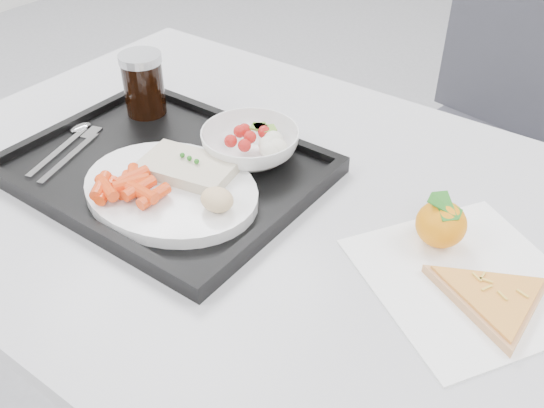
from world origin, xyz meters
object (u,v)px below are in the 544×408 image
Objects in this scene: chair at (495,120)px; pizza_slice at (493,298)px; table at (273,235)px; tangerine at (441,224)px; salad_bowl at (250,144)px; dinner_plate at (171,190)px; tray at (166,170)px; cola_glass at (143,83)px.

pizza_slice is at bearing -73.34° from chair.
table is at bearing -95.84° from chair.
table is at bearing -167.82° from tangerine.
salad_bowl is at bearing 147.03° from table.
table is 6.57× the size of pizza_slice.
dinner_plate is at bearing -102.25° from chair.
tangerine reaches higher than pizza_slice.
tangerine is at bearing 13.24° from tray.
salad_bowl is (-0.08, 0.05, 0.11)m from table.
dinner_plate is at bearing -157.57° from tangerine.
cola_glass is (-0.24, 0.01, 0.03)m from salad_bowl.
pizza_slice is (0.25, -0.83, 0.22)m from chair.
tray is 0.42m from tangerine.
dinner_plate is 1.78× the size of salad_bowl.
chair is 0.82m from tangerine.
pizza_slice is at bearing -32.77° from tangerine.
tray is 2.46× the size of pizza_slice.
tangerine is at bearing 22.43° from dinner_plate.
tangerine is at bearing -78.92° from chair.
chair is 5.09× the size of pizza_slice.
cola_glass is (-0.21, 0.15, 0.05)m from dinner_plate.
tangerine is at bearing 147.23° from pizza_slice.
salad_bowl reaches higher than dinner_plate.
pizza_slice is at bearing 10.22° from dinner_plate.
salad_bowl is 0.42m from pizza_slice.
cola_glass reaches higher than table.
dinner_plate is 0.38m from tangerine.
dinner_plate is 0.15m from salad_bowl.
dinner_plate is (0.06, -0.05, 0.02)m from tray.
table is 0.15m from salad_bowl.
chair is 0.96m from dinner_plate.
pizza_slice is at bearing -9.15° from salad_bowl.
cola_glass reaches higher than pizza_slice.
table is 0.35m from cola_glass.
tangerine is (0.41, 0.10, 0.03)m from tray.
pizza_slice is (0.51, 0.03, 0.00)m from tray.
salad_bowl is at bearing 179.32° from tangerine.
pizza_slice is (0.65, -0.07, -0.06)m from cola_glass.
dinner_plate is 1.48× the size of pizza_slice.
chair is at bearing 101.08° from tangerine.
table is at bearing 177.81° from pizza_slice.
salad_bowl reaches higher than tray.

